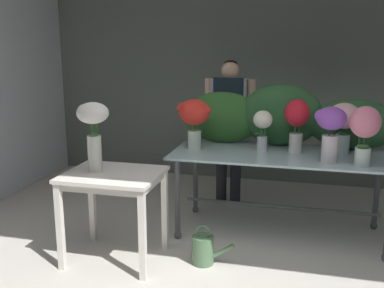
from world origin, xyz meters
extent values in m
plane|color=beige|center=(0.00, 1.78, 0.00)|extent=(7.82, 7.82, 0.00)
cube|color=slate|center=(0.00, 3.56, 1.36)|extent=(5.99, 0.12, 2.73)
cube|color=#A5C5CB|center=(0.27, 1.80, 0.78)|extent=(2.02, 0.89, 0.02)
cylinder|color=#4C4C51|center=(-0.63, 1.45, 0.39)|extent=(0.05, 0.05, 0.77)
sphere|color=#4C4C51|center=(-0.63, 1.45, 0.03)|extent=(0.07, 0.07, 0.07)
cylinder|color=#4C4C51|center=(-0.63, 2.15, 0.39)|extent=(0.05, 0.05, 0.77)
sphere|color=#4C4C51|center=(-0.63, 2.15, 0.03)|extent=(0.07, 0.07, 0.07)
cylinder|color=#4C4C51|center=(1.18, 2.15, 0.39)|extent=(0.05, 0.05, 0.77)
sphere|color=#4C4C51|center=(1.18, 2.15, 0.03)|extent=(0.07, 0.07, 0.07)
cylinder|color=#4C4C51|center=(0.27, 1.80, 0.27)|extent=(1.82, 0.03, 0.03)
cube|color=silver|center=(-1.03, 0.94, 0.74)|extent=(0.78, 0.64, 0.03)
cube|color=silver|center=(-1.03, 0.94, 0.70)|extent=(0.72, 0.58, 0.06)
cube|color=silver|center=(-1.38, 0.67, 0.36)|extent=(0.05, 0.05, 0.73)
cube|color=silver|center=(-0.68, 0.67, 0.36)|extent=(0.05, 0.05, 0.73)
cube|color=silver|center=(-1.38, 1.22, 0.36)|extent=(0.05, 0.05, 0.73)
cube|color=silver|center=(-0.68, 1.22, 0.36)|extent=(0.05, 0.05, 0.73)
cylinder|color=#232328|center=(-0.43, 2.55, 0.41)|extent=(0.12, 0.12, 0.83)
cylinder|color=#232328|center=(-0.26, 2.55, 0.41)|extent=(0.12, 0.12, 0.83)
cube|color=#B2BCC6|center=(-0.34, 2.55, 1.12)|extent=(0.38, 0.22, 0.59)
cube|color=#192833|center=(-0.34, 2.43, 1.08)|extent=(0.33, 0.02, 0.71)
cylinder|color=#D8AD8E|center=(-0.58, 2.55, 1.14)|extent=(0.09, 0.09, 0.55)
cylinder|color=#D8AD8E|center=(-0.11, 2.55, 1.14)|extent=(0.09, 0.09, 0.55)
sphere|color=#D8AD8E|center=(-0.34, 2.55, 1.50)|extent=(0.20, 0.20, 0.20)
ellipsoid|color=black|center=(-0.34, 2.57, 1.57)|extent=(0.15, 0.15, 0.09)
ellipsoid|color=#2D6028|center=(-0.35, 2.13, 1.05)|extent=(0.82, 0.23, 0.52)
ellipsoid|color=#28562D|center=(0.23, 2.13, 1.10)|extent=(0.80, 0.31, 0.61)
ellipsoid|color=#28562D|center=(0.92, 2.13, 1.03)|extent=(0.87, 0.31, 0.48)
cylinder|color=silver|center=(0.39, 1.86, 0.89)|extent=(0.12, 0.12, 0.18)
cylinder|color=#9EBCB2|center=(0.39, 1.86, 0.83)|extent=(0.11, 0.11, 0.08)
cylinder|color=#387033|center=(0.42, 1.86, 0.95)|extent=(0.01, 0.01, 0.29)
cylinder|color=#387033|center=(0.38, 1.88, 0.95)|extent=(0.01, 0.01, 0.29)
cylinder|color=#387033|center=(0.38, 1.84, 0.95)|extent=(0.01, 0.01, 0.29)
ellipsoid|color=red|center=(0.39, 1.86, 1.17)|extent=(0.23, 0.23, 0.25)
sphere|color=red|center=(0.32, 1.86, 1.15)|extent=(0.06, 0.06, 0.06)
cylinder|color=silver|center=(0.94, 1.52, 0.87)|extent=(0.13, 0.13, 0.15)
cylinder|color=#9EBCB2|center=(0.94, 1.52, 0.83)|extent=(0.12, 0.12, 0.06)
cylinder|color=#28562D|center=(0.97, 1.52, 0.94)|extent=(0.01, 0.01, 0.28)
cylinder|color=#28562D|center=(0.94, 1.55, 0.94)|extent=(0.01, 0.01, 0.28)
cylinder|color=#28562D|center=(0.90, 1.52, 0.94)|extent=(0.01, 0.01, 0.28)
cylinder|color=#28562D|center=(0.94, 1.50, 0.94)|extent=(0.01, 0.01, 0.28)
ellipsoid|color=pink|center=(0.94, 1.52, 1.16)|extent=(0.25, 0.25, 0.26)
sphere|color=pink|center=(0.85, 1.53, 1.15)|extent=(0.07, 0.07, 0.07)
sphere|color=pink|center=(1.01, 1.51, 1.13)|extent=(0.08, 0.08, 0.08)
ellipsoid|color=#2D6028|center=(0.93, 1.49, 0.97)|extent=(0.10, 0.05, 0.03)
cylinder|color=silver|center=(0.09, 1.84, 0.87)|extent=(0.10, 0.10, 0.14)
cylinder|color=#9EBCB2|center=(0.09, 1.84, 0.83)|extent=(0.09, 0.09, 0.06)
cylinder|color=#387033|center=(0.11, 1.84, 0.93)|extent=(0.01, 0.01, 0.24)
cylinder|color=#387033|center=(0.08, 1.85, 0.93)|extent=(0.01, 0.01, 0.24)
cylinder|color=#387033|center=(0.08, 1.82, 0.93)|extent=(0.01, 0.01, 0.24)
ellipsoid|color=white|center=(0.09, 1.84, 1.10)|extent=(0.18, 0.18, 0.17)
sphere|color=white|center=(0.04, 1.87, 1.08)|extent=(0.05, 0.05, 0.05)
ellipsoid|color=#2D6028|center=(0.06, 1.86, 0.96)|extent=(0.11, 0.07, 0.03)
cylinder|color=silver|center=(-0.55, 1.77, 0.89)|extent=(0.13, 0.13, 0.18)
cylinder|color=#9EBCB2|center=(-0.55, 1.77, 0.83)|extent=(0.12, 0.12, 0.08)
cylinder|color=#477F3D|center=(-0.53, 1.77, 0.94)|extent=(0.01, 0.01, 0.27)
cylinder|color=#477F3D|center=(-0.57, 1.80, 0.94)|extent=(0.01, 0.01, 0.27)
cylinder|color=#477F3D|center=(-0.56, 1.74, 0.94)|extent=(0.01, 0.01, 0.27)
ellipsoid|color=red|center=(-0.55, 1.77, 1.15)|extent=(0.29, 0.29, 0.25)
sphere|color=red|center=(-0.67, 1.79, 1.18)|extent=(0.11, 0.11, 0.11)
sphere|color=red|center=(-0.44, 1.77, 1.17)|extent=(0.10, 0.10, 0.10)
cylinder|color=silver|center=(0.68, 1.57, 0.91)|extent=(0.14, 0.14, 0.23)
cylinder|color=#9EBCB2|center=(0.68, 1.57, 0.85)|extent=(0.13, 0.13, 0.10)
cylinder|color=#28562D|center=(0.71, 1.57, 0.96)|extent=(0.01, 0.01, 0.31)
cylinder|color=#28562D|center=(0.67, 1.60, 0.96)|extent=(0.01, 0.01, 0.31)
cylinder|color=#28562D|center=(0.66, 1.55, 0.96)|extent=(0.01, 0.01, 0.31)
ellipsoid|color=purple|center=(0.68, 1.57, 1.17)|extent=(0.25, 0.25, 0.20)
sphere|color=purple|center=(0.59, 1.57, 1.19)|extent=(0.11, 0.11, 0.11)
sphere|color=purple|center=(0.75, 1.57, 1.18)|extent=(0.07, 0.07, 0.07)
cylinder|color=silver|center=(0.81, 1.93, 0.88)|extent=(0.13, 0.13, 0.18)
cylinder|color=#9EBCB2|center=(0.81, 1.93, 0.83)|extent=(0.12, 0.12, 0.08)
cylinder|color=#387033|center=(0.83, 1.92, 0.94)|extent=(0.01, 0.01, 0.27)
cylinder|color=#387033|center=(0.80, 1.95, 0.94)|extent=(0.01, 0.01, 0.27)
cylinder|color=#387033|center=(0.79, 1.92, 0.94)|extent=(0.01, 0.01, 0.27)
cylinder|color=#387033|center=(0.81, 1.91, 0.94)|extent=(0.01, 0.01, 0.27)
ellipsoid|color=#EFB2BC|center=(0.81, 1.93, 1.15)|extent=(0.28, 0.28, 0.23)
sphere|color=#EFB2BC|center=(0.69, 1.95, 1.12)|extent=(0.12, 0.12, 0.12)
sphere|color=#EFB2BC|center=(0.90, 1.93, 1.11)|extent=(0.07, 0.07, 0.07)
ellipsoid|color=#28562D|center=(0.79, 1.89, 0.99)|extent=(0.06, 0.11, 0.03)
cylinder|color=silver|center=(-1.19, 0.94, 0.91)|extent=(0.11, 0.11, 0.30)
cylinder|color=#9EBCB2|center=(-1.19, 0.94, 0.82)|extent=(0.11, 0.11, 0.13)
cylinder|color=#387033|center=(-1.16, 0.95, 0.98)|extent=(0.01, 0.01, 0.42)
cylinder|color=#387033|center=(-1.19, 0.96, 0.98)|extent=(0.01, 0.01, 0.42)
cylinder|color=#387033|center=(-1.21, 0.95, 0.98)|extent=(0.01, 0.01, 0.42)
cylinder|color=#387033|center=(-1.19, 0.93, 0.98)|extent=(0.01, 0.01, 0.42)
ellipsoid|color=white|center=(-1.19, 0.94, 1.24)|extent=(0.26, 0.26, 0.17)
sphere|color=white|center=(-1.26, 0.94, 1.26)|extent=(0.09, 0.09, 0.09)
ellipsoid|color=#2D6028|center=(-1.17, 0.91, 1.08)|extent=(0.08, 0.11, 0.03)
cylinder|color=#4C704C|center=(-0.30, 1.03, 0.12)|extent=(0.18, 0.18, 0.24)
cylinder|color=#4C704C|center=(-0.13, 1.03, 0.13)|extent=(0.18, 0.04, 0.14)
torus|color=#4C704C|center=(-0.30, 1.03, 0.28)|extent=(0.13, 0.02, 0.13)
camera|label=1|loc=(0.44, -2.24, 1.77)|focal=41.27mm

